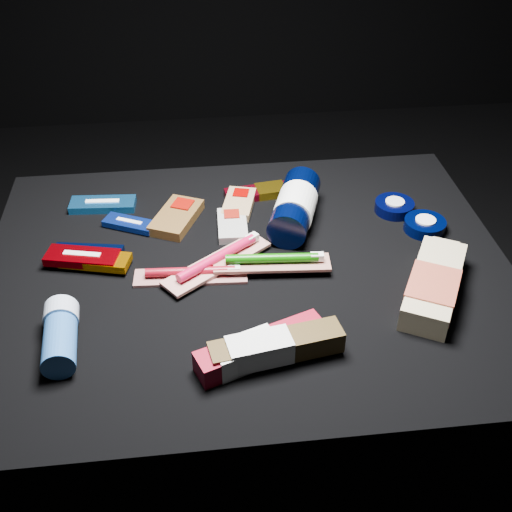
{
  "coord_description": "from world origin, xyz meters",
  "views": [
    {
      "loc": [
        -0.09,
        -0.93,
        1.14
      ],
      "look_at": [
        0.01,
        0.01,
        0.42
      ],
      "focal_mm": 45.0,
      "sensor_mm": 36.0,
      "label": 1
    }
  ],
  "objects": [
    {
      "name": "clif_bar_0",
      "position": [
        -0.13,
        0.17,
        0.41
      ],
      "size": [
        0.12,
        0.15,
        0.02
      ],
      "rotation": [
        0.0,
        0.0,
        -0.43
      ],
      "color": "brown",
      "rests_on": "cloth_table"
    },
    {
      "name": "lotion_bottle",
      "position": [
        0.11,
        0.14,
        0.44
      ],
      "size": [
        0.14,
        0.25,
        0.08
      ],
      "rotation": [
        0.0,
        0.0,
        -0.34
      ],
      "color": "black",
      "rests_on": "cloth_table"
    },
    {
      "name": "cloth_table",
      "position": [
        0.0,
        0.0,
        0.2
      ],
      "size": [
        0.98,
        0.78,
        0.4
      ],
      "primitive_type": "cube",
      "color": "black",
      "rests_on": "ground"
    },
    {
      "name": "power_bar",
      "position": [
        0.06,
        0.25,
        0.41
      ],
      "size": [
        0.15,
        0.06,
        0.02
      ],
      "rotation": [
        0.0,
        0.0,
        0.13
      ],
      "color": "maroon",
      "rests_on": "cloth_table"
    },
    {
      "name": "luna_bar_2",
      "position": [
        -0.3,
        0.06,
        0.41
      ],
      "size": [
        0.14,
        0.07,
        0.02
      ],
      "rotation": [
        0.0,
        0.0,
        -0.18
      ],
      "color": "black",
      "rests_on": "cloth_table"
    },
    {
      "name": "ground",
      "position": [
        0.0,
        0.0,
        0.0
      ],
      "size": [
        3.0,
        3.0,
        0.0
      ],
      "primitive_type": "plane",
      "color": "black",
      "rests_on": "ground"
    },
    {
      "name": "toothbrush_pack_1",
      "position": [
        -0.05,
        0.01,
        0.42
      ],
      "size": [
        0.21,
        0.18,
        0.03
      ],
      "rotation": [
        0.0,
        0.0,
        0.64
      ],
      "color": "silver",
      "rests_on": "cloth_table"
    },
    {
      "name": "toothpaste_carton_red",
      "position": [
        -0.01,
        -0.23,
        0.42
      ],
      "size": [
        0.22,
        0.12,
        0.04
      ],
      "rotation": [
        0.0,
        0.0,
        0.36
      ],
      "color": "maroon",
      "rests_on": "cloth_table"
    },
    {
      "name": "toothpaste_carton_green",
      "position": [
        0.01,
        -0.23,
        0.43
      ],
      "size": [
        0.22,
        0.08,
        0.04
      ],
      "rotation": [
        0.0,
        0.0,
        0.17
      ],
      "color": "#3C2B10",
      "rests_on": "cloth_table"
    },
    {
      "name": "toothbrush_pack_2",
      "position": [
        0.04,
        -0.01,
        0.42
      ],
      "size": [
        0.22,
        0.07,
        0.02
      ],
      "rotation": [
        0.0,
        0.0,
        -0.08
      ],
      "color": "#ACA7A1",
      "rests_on": "cloth_table"
    },
    {
      "name": "cream_tin_lower",
      "position": [
        0.36,
        0.08,
        0.41
      ],
      "size": [
        0.08,
        0.08,
        0.03
      ],
      "rotation": [
        0.0,
        0.0,
        -0.1
      ],
      "color": "black",
      "rests_on": "cloth_table"
    },
    {
      "name": "clif_bar_2",
      "position": [
        0.0,
        0.21,
        0.41
      ],
      "size": [
        0.08,
        0.12,
        0.02
      ],
      "rotation": [
        0.0,
        0.0,
        -0.26
      ],
      "color": "tan",
      "rests_on": "cloth_table"
    },
    {
      "name": "clif_bar_1",
      "position": [
        -0.02,
        0.14,
        0.41
      ],
      "size": [
        0.06,
        0.11,
        0.02
      ],
      "rotation": [
        0.0,
        0.0,
        -0.03
      ],
      "color": "#A0A19A",
      "rests_on": "cloth_table"
    },
    {
      "name": "deodorant_stick",
      "position": [
        -0.32,
        -0.17,
        0.43
      ],
      "size": [
        0.07,
        0.14,
        0.06
      ],
      "rotation": [
        0.0,
        0.0,
        0.08
      ],
      "color": "#27599E",
      "rests_on": "cloth_table"
    },
    {
      "name": "luna_bar_3",
      "position": [
        -0.28,
        0.04,
        0.42
      ],
      "size": [
        0.14,
        0.08,
        0.02
      ],
      "rotation": [
        0.0,
        0.0,
        -0.26
      ],
      "color": "#B26A00",
      "rests_on": "cloth_table"
    },
    {
      "name": "bodywash_bottle",
      "position": [
        0.31,
        -0.12,
        0.42
      ],
      "size": [
        0.17,
        0.24,
        0.05
      ],
      "rotation": [
        0.0,
        0.0,
        -0.5
      ],
      "color": "#C8B68C",
      "rests_on": "cloth_table"
    },
    {
      "name": "cream_tin_upper",
      "position": [
        0.32,
        0.16,
        0.41
      ],
      "size": [
        0.08,
        0.08,
        0.03
      ],
      "rotation": [
        0.0,
        0.0,
        0.01
      ],
      "color": "black",
      "rests_on": "cloth_table"
    },
    {
      "name": "luna_bar_4",
      "position": [
        -0.3,
        0.04,
        0.42
      ],
      "size": [
        0.14,
        0.08,
        0.02
      ],
      "rotation": [
        0.0,
        0.0,
        -0.23
      ],
      "color": "#7F0006",
      "rests_on": "cloth_table"
    },
    {
      "name": "toothbrush_pack_0",
      "position": [
        -0.1,
        -0.02,
        0.41
      ],
      "size": [
        0.21,
        0.06,
        0.02
      ],
      "rotation": [
        0.0,
        0.0,
        -0.06
      ],
      "color": "#A39E98",
      "rests_on": "cloth_table"
    },
    {
      "name": "luna_bar_0",
      "position": [
        -0.28,
        0.24,
        0.41
      ],
      "size": [
        0.14,
        0.06,
        0.02
      ],
      "rotation": [
        0.0,
        0.0,
        -0.07
      ],
      "color": "#175C9D",
      "rests_on": "cloth_table"
    },
    {
      "name": "luna_bar_1",
      "position": [
        -0.22,
        0.16,
        0.41
      ],
      "size": [
        0.11,
        0.08,
        0.01
      ],
      "rotation": [
        0.0,
        0.0,
        -0.44
      ],
      "color": "#112FA3",
      "rests_on": "cloth_table"
    }
  ]
}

